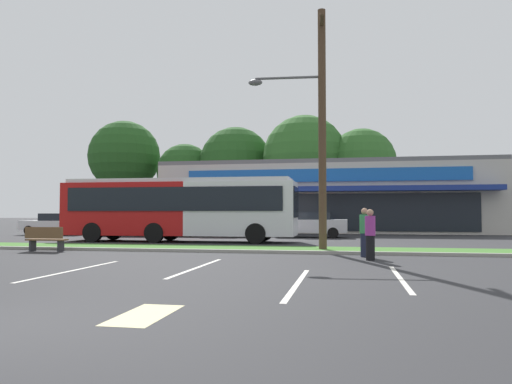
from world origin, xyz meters
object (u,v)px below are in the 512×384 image
at_px(car_2, 134,224).
at_px(car_0, 312,224).
at_px(utility_pole, 318,121).
at_px(car_5, 215,225).
at_px(bus_stop_bench, 46,238).
at_px(pedestrian_by_pole, 370,235).
at_px(car_1, 55,224).
at_px(city_bus, 180,208).
at_px(pedestrian_near_bench, 365,232).

bearing_deg(car_2, car_0, -178.61).
height_order(utility_pole, car_5, utility_pole).
xyz_separation_m(utility_pole, bus_stop_bench, (-10.47, -1.67, -4.54)).
height_order(utility_pole, bus_stop_bench, utility_pole).
bearing_deg(bus_stop_bench, car_5, -104.83).
bearing_deg(car_5, pedestrian_by_pole, 122.65).
bearing_deg(bus_stop_bench, car_2, -80.59).
height_order(car_1, pedestrian_by_pole, pedestrian_by_pole).
height_order(car_0, car_2, car_0).
relative_size(city_bus, car_0, 2.78).
bearing_deg(car_5, pedestrian_near_bench, 124.57).
bearing_deg(utility_pole, car_2, 139.39).
bearing_deg(pedestrian_near_bench, utility_pole, -116.53).
xyz_separation_m(pedestrian_near_bench, pedestrian_by_pole, (0.14, -1.17, -0.02)).
distance_m(bus_stop_bench, car_1, 15.14).
relative_size(utility_pole, city_bus, 0.77).
height_order(car_5, pedestrian_by_pole, pedestrian_by_pole).
relative_size(car_1, car_5, 0.92).
bearing_deg(car_5, car_1, -1.53).
relative_size(pedestrian_near_bench, pedestrian_by_pole, 1.03).
relative_size(city_bus, pedestrian_by_pole, 7.52).
bearing_deg(car_5, bus_stop_bench, 75.17).
bearing_deg(car_2, bus_stop_bench, 99.41).
distance_m(car_0, pedestrian_near_bench, 13.15).
distance_m(bus_stop_bench, car_5, 13.03).
bearing_deg(bus_stop_bench, pedestrian_near_bench, 179.21).
bearing_deg(car_0, car_1, -0.69).
bearing_deg(pedestrian_near_bench, city_bus, -106.82).
xyz_separation_m(utility_pole, city_bus, (-7.50, 5.36, -3.28)).
distance_m(car_2, pedestrian_near_bench, 18.96).
distance_m(car_1, car_5, 11.27).
distance_m(utility_pole, car_2, 17.05).
bearing_deg(city_bus, car_1, 150.96).
relative_size(utility_pole, car_2, 1.98).
distance_m(utility_pole, car_1, 21.98).
bearing_deg(bus_stop_bench, car_1, -58.41).
bearing_deg(pedestrian_by_pole, city_bus, -120.49).
xyz_separation_m(utility_pole, car_2, (-12.53, 10.74, -4.29)).
xyz_separation_m(utility_pole, car_5, (-7.13, 10.93, -4.30)).
xyz_separation_m(car_1, pedestrian_by_pole, (20.20, -14.24, 0.06)).
bearing_deg(car_2, pedestrian_by_pole, 136.17).
xyz_separation_m(car_1, car_2, (5.87, -0.49, 0.00)).
height_order(city_bus, car_5, city_bus).
relative_size(utility_pole, car_5, 1.98).
distance_m(utility_pole, pedestrian_by_pole, 5.50).
bearing_deg(pedestrian_near_bench, car_5, -124.08).
relative_size(bus_stop_bench, pedestrian_by_pole, 0.99).
distance_m(city_bus, car_2, 7.43).
height_order(car_1, pedestrian_near_bench, pedestrian_near_bench).
relative_size(car_2, pedestrian_by_pole, 2.94).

